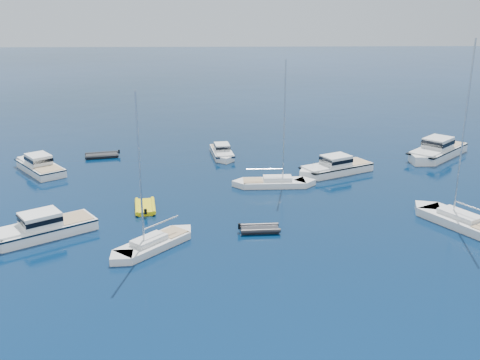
# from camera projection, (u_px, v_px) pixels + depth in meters

# --- Properties ---
(motor_cruiser_left) EXTENTS (9.63, 8.04, 2.55)m
(motor_cruiser_left) POSITION_uv_depth(u_px,v_px,m) (40.00, 237.00, 44.09)
(motor_cruiser_left) COLOR white
(motor_cruiser_left) RESTS_ON ground
(motor_cruiser_centre) EXTENTS (9.82, 7.01, 2.51)m
(motor_cruiser_centre) POSITION_uv_depth(u_px,v_px,m) (334.00, 173.00, 60.11)
(motor_cruiser_centre) COLOR white
(motor_cruiser_centre) RESTS_ON ground
(motor_cruiser_far_l) EXTENTS (7.99, 9.10, 2.45)m
(motor_cruiser_far_l) POSITION_uv_depth(u_px,v_px,m) (39.00, 171.00, 60.87)
(motor_cruiser_far_l) COLOR white
(motor_cruiser_far_l) RESTS_ON ground
(motor_cruiser_distant) EXTENTS (10.46, 10.51, 2.98)m
(motor_cruiser_distant) POSITION_uv_depth(u_px,v_px,m) (436.00, 157.00, 66.24)
(motor_cruiser_distant) COLOR white
(motor_cruiser_distant) RESTS_ON ground
(motor_cruiser_horizon) EXTENTS (3.28, 7.61, 1.93)m
(motor_cruiser_horizon) POSITION_uv_depth(u_px,v_px,m) (222.00, 156.00, 66.55)
(motor_cruiser_horizon) COLOR white
(motor_cruiser_horizon) RESTS_ON ground
(sailboat_mid_r) EXTENTS (7.80, 10.66, 15.75)m
(sailboat_mid_r) POSITION_uv_depth(u_px,v_px,m) (463.00, 226.00, 46.05)
(sailboat_mid_r) COLOR white
(sailboat_mid_r) RESTS_ON ground
(sailboat_mid_l) EXTENTS (7.28, 7.90, 12.55)m
(sailboat_mid_l) POSITION_uv_depth(u_px,v_px,m) (153.00, 248.00, 42.14)
(sailboat_mid_l) COLOR silver
(sailboat_mid_l) RESTS_ON ground
(sailboat_centre) EXTENTS (8.93, 2.47, 13.06)m
(sailboat_centre) POSITION_uv_depth(u_px,v_px,m) (274.00, 186.00, 56.06)
(sailboat_centre) COLOR white
(sailboat_centre) RESTS_ON ground
(tender_yellow) EXTENTS (2.76, 4.29, 0.95)m
(tender_yellow) POSITION_uv_depth(u_px,v_px,m) (145.00, 209.00, 49.88)
(tender_yellow) COLOR yellow
(tender_yellow) RESTS_ON ground
(tender_grey_near) EXTENTS (3.45, 2.04, 0.95)m
(tender_grey_near) POSITION_uv_depth(u_px,v_px,m) (260.00, 231.00, 45.06)
(tender_grey_near) COLOR black
(tender_grey_near) RESTS_ON ground
(tender_grey_far) EXTENTS (4.47, 3.08, 0.95)m
(tender_grey_far) POSITION_uv_depth(u_px,v_px,m) (102.00, 157.00, 66.21)
(tender_grey_far) COLOR black
(tender_grey_far) RESTS_ON ground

